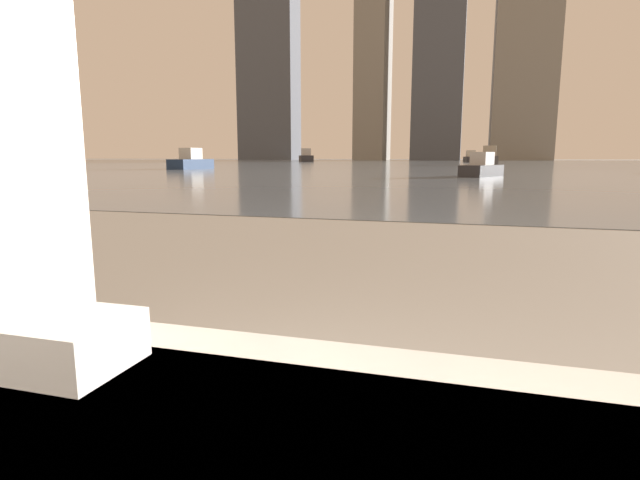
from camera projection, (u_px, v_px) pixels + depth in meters
towel_stack at (49, 340)px, 0.77m from camera, size 0.25×0.16×0.08m
harbor_water at (464, 164)px, 58.74m from camera, size 180.00×110.00×0.01m
harbor_boat_0 at (489, 158)px, 51.25m from camera, size 2.04×5.23×1.93m
harbor_boat_1 at (482, 168)px, 21.78m from camera, size 1.98×2.97×1.06m
harbor_boat_3 at (306, 157)px, 79.69m from camera, size 3.93×5.88×2.09m
harbor_boat_4 at (470, 158)px, 71.69m from camera, size 2.11×4.69×1.70m
harbor_boat_5 at (191, 162)px, 34.26m from camera, size 1.49×3.87×1.43m
skyline_tower_0 at (268, 33)px, 119.79m from camera, size 13.94×7.66×60.30m
skyline_tower_1 at (374, 24)px, 112.58m from camera, size 6.81×12.27×60.85m
skyline_tower_2 at (441, 6)px, 108.08m from camera, size 10.64×11.19×65.94m
skyline_tower_3 at (524, 68)px, 105.48m from camera, size 12.51×12.04×38.39m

